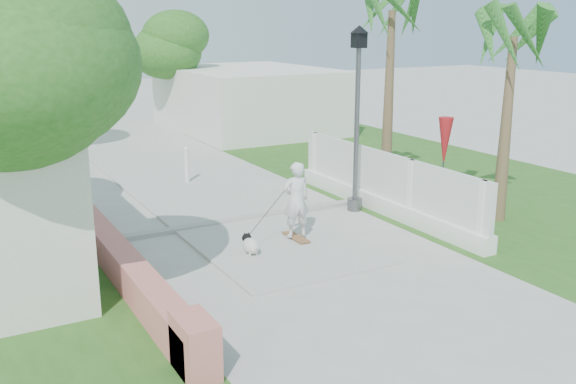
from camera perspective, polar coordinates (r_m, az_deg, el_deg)
ground at (r=10.23m, az=10.16°, el=-11.54°), size 90.00×90.00×0.00m
path_strip at (r=28.03m, az=-16.45°, el=5.09°), size 3.20×36.00×0.06m
curb at (r=14.99m, az=-4.34°, el=-2.47°), size 6.50×0.25×0.10m
grass_right at (r=20.32m, az=11.43°, el=1.78°), size 8.00×20.00×0.01m
pink_wall at (r=11.68m, az=-14.16°, el=-6.66°), size 0.45×8.20×0.80m
lattice_fence at (r=15.72m, az=8.50°, el=0.11°), size 0.35×7.00×1.50m
building_right at (r=27.91m, az=-3.50°, el=8.27°), size 6.00×8.00×2.60m
street_lamp at (r=15.46m, az=6.16°, el=7.05°), size 0.44×0.44×4.44m
bollard at (r=18.52m, az=-9.00°, el=2.46°), size 0.14×0.14×1.09m
patio_umbrella at (r=15.99m, az=13.76°, el=4.28°), size 0.36×0.36×2.30m
tree_left_near at (r=10.14m, az=-21.11°, el=9.99°), size 3.60×3.60×5.28m
tree_path_left at (r=23.21m, az=-22.19°, el=12.13°), size 3.40×3.40×5.23m
tree_path_right at (r=28.53m, az=-10.51°, el=12.62°), size 3.00×3.00×4.79m
tree_path_far at (r=33.17m, az=-24.11°, el=12.45°), size 3.20×3.20×5.17m
palm_far at (r=17.13m, az=9.20°, el=14.62°), size 1.80×1.80×5.30m
palm_near at (r=15.26m, az=19.35°, el=11.98°), size 1.80×1.80×4.70m
skateboarder at (r=13.30m, az=-0.12°, el=-1.11°), size 1.56×0.86×1.72m
dog at (r=12.77m, az=-3.38°, el=-4.69°), size 0.32×0.65×0.44m
parked_car at (r=35.97m, az=-20.48°, el=7.87°), size 4.33×2.82×1.37m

